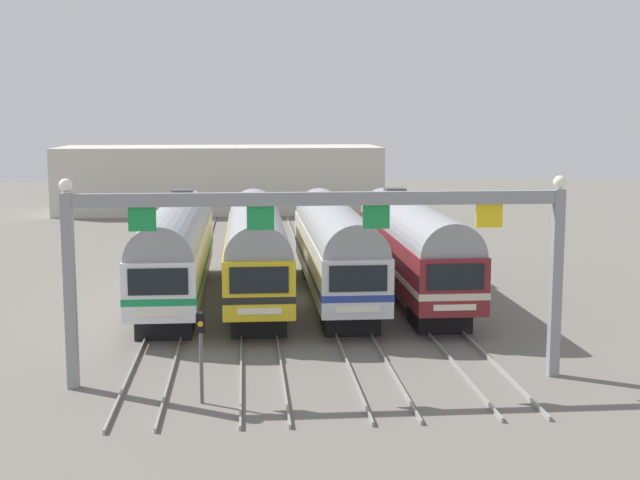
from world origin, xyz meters
TOP-DOWN VIEW (x-y plane):
  - ground_plane at (0.00, 0.00)m, footprint 160.00×160.00m
  - track_bed at (0.00, 17.00)m, footprint 13.05×70.00m
  - commuter_train_white at (-5.77, -0.00)m, footprint 2.88×18.06m
  - commuter_train_yellow at (-1.92, -0.01)m, footprint 2.88×18.06m
  - commuter_train_silver at (1.92, -0.01)m, footprint 2.88×18.06m
  - commuter_train_maroon at (5.77, -0.00)m, footprint 2.88×18.06m
  - catenary_gantry at (0.00, -13.50)m, footprint 16.79×0.44m
  - yard_signal_mast at (-3.85, -15.44)m, footprint 0.28×0.35m
  - maintenance_building at (-4.70, 40.79)m, footprint 29.77×10.00m

SIDE VIEW (x-z plane):
  - ground_plane at x=0.00m, z-range 0.00..0.00m
  - track_bed at x=0.00m, z-range 0.00..0.15m
  - yard_signal_mast at x=-3.85m, z-range 0.58..3.52m
  - commuter_train_yellow at x=-1.92m, z-range 0.30..5.07m
  - commuter_train_silver at x=1.92m, z-range 0.30..5.07m
  - commuter_train_white at x=-5.77m, z-range 0.16..5.21m
  - commuter_train_maroon at x=5.77m, z-range 0.16..5.21m
  - maintenance_building at x=-4.70m, z-range 0.00..6.12m
  - catenary_gantry at x=0.00m, z-range 1.60..8.57m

